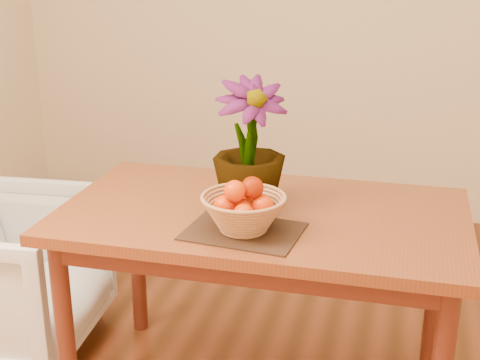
% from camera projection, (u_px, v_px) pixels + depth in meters
% --- Properties ---
extents(table, '(1.40, 0.80, 0.75)m').
position_uv_depth(table, '(262.00, 233.00, 2.34)').
color(table, brown).
rests_on(table, floor).
extents(placemat, '(0.39, 0.31, 0.01)m').
position_uv_depth(placemat, '(243.00, 231.00, 2.13)').
color(placemat, '#311E12').
rests_on(placemat, table).
extents(wicker_basket, '(0.27, 0.27, 0.11)m').
position_uv_depth(wicker_basket, '(243.00, 215.00, 2.11)').
color(wicker_basket, '#B3774A').
rests_on(wicker_basket, placemat).
extents(orange_pile, '(0.19, 0.18, 0.13)m').
position_uv_depth(orange_pile, '(245.00, 200.00, 2.10)').
color(orange_pile, '#E73403').
rests_on(orange_pile, wicker_basket).
extents(potted_plant, '(0.34, 0.34, 0.45)m').
position_uv_depth(potted_plant, '(249.00, 144.00, 2.28)').
color(potted_plant, '#1E4E16').
rests_on(potted_plant, table).
extents(armchair, '(0.71, 0.75, 0.73)m').
position_uv_depth(armchair, '(4.00, 269.00, 2.74)').
color(armchair, gray).
rests_on(armchair, floor).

